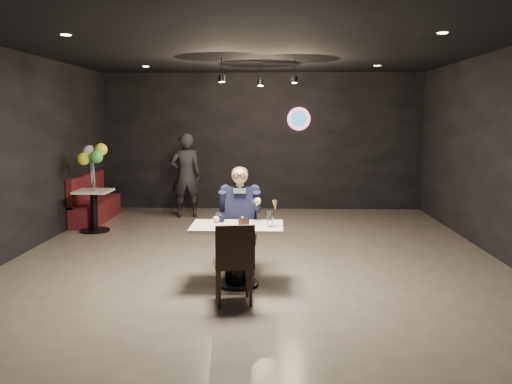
{
  "coord_description": "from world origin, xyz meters",
  "views": [
    {
      "loc": [
        0.27,
        -7.5,
        2.03
      ],
      "look_at": [
        0.03,
        -0.52,
        1.07
      ],
      "focal_mm": 38.0,
      "sensor_mm": 36.0,
      "label": 1
    }
  ],
  "objects_px": {
    "side_table": "(94,211)",
    "main_table": "(237,255)",
    "balloon_vase": "(93,186)",
    "passerby": "(186,176)",
    "sundae_glass": "(270,219)",
    "chair_near": "(233,262)",
    "seated_man": "(240,219)",
    "booth_bench": "(96,198)",
    "chair_far": "(240,238)"
  },
  "relations": [
    {
      "from": "passerby",
      "to": "seated_man",
      "type": "bearing_deg",
      "value": 94.2
    },
    {
      "from": "chair_far",
      "to": "sundae_glass",
      "type": "distance_m",
      "value": 0.82
    },
    {
      "from": "chair_near",
      "to": "side_table",
      "type": "distance_m",
      "value": 4.61
    },
    {
      "from": "sundae_glass",
      "to": "passerby",
      "type": "bearing_deg",
      "value": 110.91
    },
    {
      "from": "main_table",
      "to": "seated_man",
      "type": "relative_size",
      "value": 0.76
    },
    {
      "from": "sundae_glass",
      "to": "side_table",
      "type": "xyz_separation_m",
      "value": [
        -3.17,
        3.12,
        -0.46
      ]
    },
    {
      "from": "chair_near",
      "to": "sundae_glass",
      "type": "height_order",
      "value": "sundae_glass"
    },
    {
      "from": "passerby",
      "to": "sundae_glass",
      "type": "bearing_deg",
      "value": 96.2
    },
    {
      "from": "main_table",
      "to": "balloon_vase",
      "type": "distance_m",
      "value": 4.15
    },
    {
      "from": "chair_near",
      "to": "passerby",
      "type": "distance_m",
      "value": 5.33
    },
    {
      "from": "chair_far",
      "to": "side_table",
      "type": "xyz_separation_m",
      "value": [
        -2.77,
        2.5,
        -0.08
      ]
    },
    {
      "from": "balloon_vase",
      "to": "booth_bench",
      "type": "bearing_deg",
      "value": 106.7
    },
    {
      "from": "sundae_glass",
      "to": "balloon_vase",
      "type": "distance_m",
      "value": 4.45
    },
    {
      "from": "chair_near",
      "to": "passerby",
      "type": "xyz_separation_m",
      "value": [
        -1.36,
        5.14,
        0.4
      ]
    },
    {
      "from": "sundae_glass",
      "to": "balloon_vase",
      "type": "bearing_deg",
      "value": 135.43
    },
    {
      "from": "booth_bench",
      "to": "balloon_vase",
      "type": "height_order",
      "value": "booth_bench"
    },
    {
      "from": "chair_far",
      "to": "chair_near",
      "type": "xyz_separation_m",
      "value": [
        0.0,
        -1.17,
        0.0
      ]
    },
    {
      "from": "main_table",
      "to": "balloon_vase",
      "type": "bearing_deg",
      "value": 132.27
    },
    {
      "from": "booth_bench",
      "to": "balloon_vase",
      "type": "xyz_separation_m",
      "value": [
        0.3,
        -1.0,
        0.36
      ]
    },
    {
      "from": "seated_man",
      "to": "balloon_vase",
      "type": "height_order",
      "value": "seated_man"
    },
    {
      "from": "passerby",
      "to": "booth_bench",
      "type": "bearing_deg",
      "value": 0.34
    },
    {
      "from": "main_table",
      "to": "chair_near",
      "type": "relative_size",
      "value": 1.2
    },
    {
      "from": "seated_man",
      "to": "chair_far",
      "type": "bearing_deg",
      "value": 0.0
    },
    {
      "from": "booth_bench",
      "to": "side_table",
      "type": "xyz_separation_m",
      "value": [
        0.3,
        -1.0,
        -0.08
      ]
    },
    {
      "from": "seated_man",
      "to": "balloon_vase",
      "type": "xyz_separation_m",
      "value": [
        -2.77,
        2.5,
        0.11
      ]
    },
    {
      "from": "side_table",
      "to": "passerby",
      "type": "bearing_deg",
      "value": 45.89
    },
    {
      "from": "main_table",
      "to": "booth_bench",
      "type": "height_order",
      "value": "booth_bench"
    },
    {
      "from": "side_table",
      "to": "passerby",
      "type": "height_order",
      "value": "passerby"
    },
    {
      "from": "chair_near",
      "to": "seated_man",
      "type": "relative_size",
      "value": 0.64
    },
    {
      "from": "sundae_glass",
      "to": "side_table",
      "type": "height_order",
      "value": "sundae_glass"
    },
    {
      "from": "chair_near",
      "to": "passerby",
      "type": "height_order",
      "value": "passerby"
    },
    {
      "from": "balloon_vase",
      "to": "passerby",
      "type": "relative_size",
      "value": 0.09
    },
    {
      "from": "chair_near",
      "to": "side_table",
      "type": "relative_size",
      "value": 1.22
    },
    {
      "from": "booth_bench",
      "to": "passerby",
      "type": "distance_m",
      "value": 1.82
    },
    {
      "from": "sundae_glass",
      "to": "side_table",
      "type": "distance_m",
      "value": 4.47
    },
    {
      "from": "chair_far",
      "to": "passerby",
      "type": "relative_size",
      "value": 0.54
    },
    {
      "from": "side_table",
      "to": "main_table",
      "type": "bearing_deg",
      "value": -47.73
    },
    {
      "from": "main_table",
      "to": "chair_near",
      "type": "distance_m",
      "value": 0.63
    },
    {
      "from": "sundae_glass",
      "to": "passerby",
      "type": "relative_size",
      "value": 0.1
    },
    {
      "from": "seated_man",
      "to": "side_table",
      "type": "relative_size",
      "value": 1.91
    },
    {
      "from": "balloon_vase",
      "to": "passerby",
      "type": "xyz_separation_m",
      "value": [
        1.42,
        1.46,
        0.03
      ]
    },
    {
      "from": "sundae_glass",
      "to": "balloon_vase",
      "type": "relative_size",
      "value": 1.18
    },
    {
      "from": "main_table",
      "to": "chair_near",
      "type": "height_order",
      "value": "chair_near"
    },
    {
      "from": "seated_man",
      "to": "passerby",
      "type": "distance_m",
      "value": 4.19
    },
    {
      "from": "seated_man",
      "to": "booth_bench",
      "type": "relative_size",
      "value": 0.78
    },
    {
      "from": "booth_bench",
      "to": "side_table",
      "type": "bearing_deg",
      "value": -73.3
    },
    {
      "from": "chair_far",
      "to": "seated_man",
      "type": "relative_size",
      "value": 0.64
    },
    {
      "from": "sundae_glass",
      "to": "balloon_vase",
      "type": "height_order",
      "value": "sundae_glass"
    },
    {
      "from": "chair_near",
      "to": "side_table",
      "type": "xyz_separation_m",
      "value": [
        -2.77,
        3.68,
        -0.08
      ]
    },
    {
      "from": "main_table",
      "to": "chair_near",
      "type": "bearing_deg",
      "value": -90.0
    }
  ]
}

